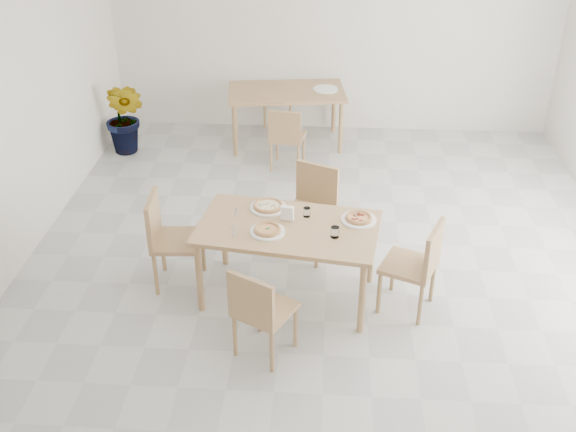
# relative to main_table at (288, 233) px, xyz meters

# --- Properties ---
(main_table) EXTENTS (1.68, 1.11, 0.75)m
(main_table) POSITION_rel_main_table_xyz_m (0.00, 0.00, 0.00)
(main_table) COLOR tan
(main_table) RESTS_ON ground
(chair_south) EXTENTS (0.56, 0.56, 0.84)m
(chair_south) POSITION_rel_main_table_xyz_m (-0.17, -0.84, -0.18)
(chair_south) COLOR tan
(chair_south) RESTS_ON ground
(chair_north) EXTENTS (0.59, 0.59, 0.91)m
(chair_north) POSITION_rel_main_table_xyz_m (0.18, 0.80, -0.14)
(chair_north) COLOR tan
(chair_north) RESTS_ON ground
(chair_west) EXTENTS (0.48, 0.48, 0.92)m
(chair_west) POSITION_rel_main_table_xyz_m (-1.11, 0.13, -0.14)
(chair_west) COLOR tan
(chair_west) RESTS_ON ground
(chair_east) EXTENTS (0.57, 0.57, 0.88)m
(chair_east) POSITION_rel_main_table_xyz_m (1.14, -0.13, -0.16)
(chair_east) COLOR tan
(chair_east) RESTS_ON ground
(plate_margherita) EXTENTS (0.30, 0.30, 0.02)m
(plate_margherita) POSITION_rel_main_table_xyz_m (-0.17, -0.12, 0.09)
(plate_margherita) COLOR white
(plate_margherita) RESTS_ON main_table
(plate_mushroom) EXTENTS (0.33, 0.33, 0.02)m
(plate_mushroom) POSITION_rel_main_table_xyz_m (-0.20, 0.29, 0.09)
(plate_mushroom) COLOR white
(plate_mushroom) RESTS_ON main_table
(plate_pepperoni) EXTENTS (0.31, 0.31, 0.02)m
(plate_pepperoni) POSITION_rel_main_table_xyz_m (0.62, 0.13, 0.09)
(plate_pepperoni) COLOR white
(plate_pepperoni) RESTS_ON main_table
(pizza_margherita) EXTENTS (0.25, 0.25, 0.03)m
(pizza_margherita) POSITION_rel_main_table_xyz_m (-0.17, -0.12, 0.11)
(pizza_margherita) COLOR tan
(pizza_margherita) RESTS_ON plate_margherita
(pizza_mushroom) EXTENTS (0.30, 0.30, 0.03)m
(pizza_mushroom) POSITION_rel_main_table_xyz_m (-0.20, 0.29, 0.11)
(pizza_mushroom) COLOR tan
(pizza_mushroom) RESTS_ON plate_mushroom
(pizza_pepperoni) EXTENTS (0.25, 0.25, 0.03)m
(pizza_pepperoni) POSITION_rel_main_table_xyz_m (0.62, 0.13, 0.11)
(pizza_pepperoni) COLOR tan
(pizza_pepperoni) RESTS_ON plate_pepperoni
(tumbler_a) EXTENTS (0.07, 0.07, 0.10)m
(tumbler_a) POSITION_rel_main_table_xyz_m (0.41, -0.15, 0.13)
(tumbler_a) COLOR white
(tumbler_a) RESTS_ON main_table
(tumbler_b) EXTENTS (0.06, 0.06, 0.08)m
(tumbler_b) POSITION_rel_main_table_xyz_m (0.16, 0.18, 0.12)
(tumbler_b) COLOR white
(tumbler_b) RESTS_ON main_table
(napkin_holder) EXTENTS (0.13, 0.08, 0.14)m
(napkin_holder) POSITION_rel_main_table_xyz_m (-0.01, 0.10, 0.14)
(napkin_holder) COLOR silver
(napkin_holder) RESTS_ON main_table
(fork_a) EXTENTS (0.02, 0.18, 0.01)m
(fork_a) POSITION_rel_main_table_xyz_m (-0.49, 0.20, 0.08)
(fork_a) COLOR silver
(fork_a) RESTS_ON main_table
(fork_b) EXTENTS (0.06, 0.18, 0.01)m
(fork_b) POSITION_rel_main_table_xyz_m (-0.46, -0.12, 0.08)
(fork_b) COLOR silver
(fork_b) RESTS_ON main_table
(second_table) EXTENTS (1.61, 1.05, 0.75)m
(second_table) POSITION_rel_main_table_xyz_m (-0.25, 3.41, -0.00)
(second_table) COLOR tan
(second_table) RESTS_ON ground
(chair_back_s) EXTENTS (0.46, 0.46, 0.82)m
(chair_back_s) POSITION_rel_main_table_xyz_m (-0.19, 2.60, -0.20)
(chair_back_s) COLOR tan
(chair_back_s) RESTS_ON ground
(chair_back_n) EXTENTS (0.47, 0.47, 0.87)m
(chair_back_n) POSITION_rel_main_table_xyz_m (-0.38, 4.14, -0.17)
(chair_back_n) COLOR tan
(chair_back_n) RESTS_ON ground
(plate_empty) EXTENTS (0.32, 0.32, 0.02)m
(plate_empty) POSITION_rel_main_table_xyz_m (0.27, 3.47, 0.09)
(plate_empty) COLOR white
(plate_empty) RESTS_ON second_table
(potted_plant) EXTENTS (0.67, 0.61, 0.98)m
(potted_plant) POSITION_rel_main_table_xyz_m (-2.30, 2.97, -0.18)
(potted_plant) COLOR #1D5E1C
(potted_plant) RESTS_ON ground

